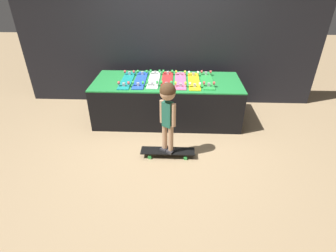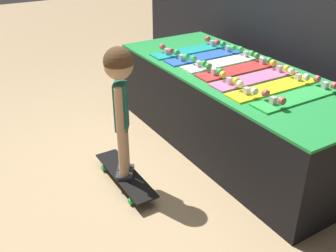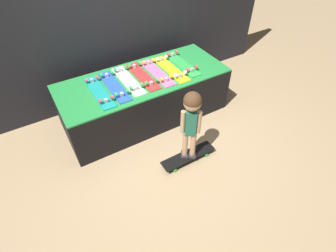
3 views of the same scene
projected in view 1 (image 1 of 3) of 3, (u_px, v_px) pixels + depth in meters
name	position (u px, v px, depth m)	size (l,w,h in m)	color
ground_plane	(165.00, 137.00, 4.16)	(16.00, 16.00, 0.00)	tan
back_wall	(169.00, 36.00, 4.70)	(5.51, 0.10, 2.54)	black
display_rack	(167.00, 100.00, 4.51)	(2.43, 0.98, 0.71)	black
skateboard_teal_on_rack	(127.00, 80.00, 4.32)	(0.18, 0.80, 0.09)	teal
skateboard_blue_on_rack	(140.00, 80.00, 4.33)	(0.18, 0.80, 0.09)	blue
skateboard_white_on_rack	(154.00, 79.00, 4.35)	(0.18, 0.80, 0.09)	white
skateboard_red_on_rack	(167.00, 79.00, 4.34)	(0.18, 0.80, 0.09)	red
skateboard_pink_on_rack	(180.00, 80.00, 4.31)	(0.18, 0.80, 0.09)	pink
skateboard_yellow_on_rack	(194.00, 81.00, 4.29)	(0.18, 0.80, 0.09)	yellow
skateboard_green_on_rack	(207.00, 80.00, 4.31)	(0.18, 0.80, 0.09)	green
skateboard_on_floor	(168.00, 151.00, 3.70)	(0.76, 0.18, 0.09)	black
child	(168.00, 105.00, 3.33)	(0.23, 0.21, 1.01)	#2D2D33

